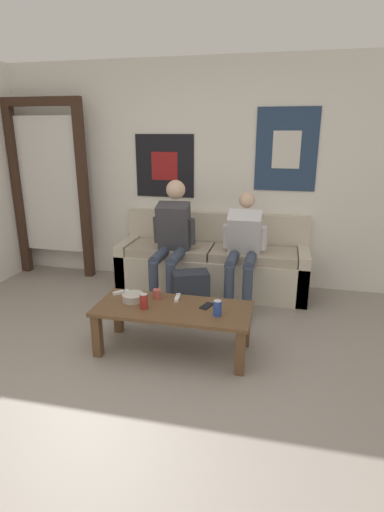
{
  "coord_description": "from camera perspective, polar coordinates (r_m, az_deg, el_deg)",
  "views": [
    {
      "loc": [
        0.98,
        -2.05,
        1.77
      ],
      "look_at": [
        0.2,
        1.36,
        0.67
      ],
      "focal_mm": 28.0,
      "sensor_mm": 36.0,
      "label": 1
    }
  ],
  "objects": [
    {
      "name": "backpack",
      "position": [
        3.95,
        -0.17,
        -5.68
      ],
      "size": [
        0.4,
        0.33,
        0.47
      ],
      "color": "#282D38",
      "rests_on": "ground_plane"
    },
    {
      "name": "cell_phone",
      "position": [
        3.3,
        2.11,
        -7.12
      ],
      "size": [
        0.11,
        0.15,
        0.01
      ],
      "color": "black",
      "rests_on": "coffee_table"
    },
    {
      "name": "coffee_table",
      "position": [
        3.32,
        -2.73,
        -8.34
      ],
      "size": [
        1.27,
        0.54,
        0.4
      ],
      "color": "brown",
      "rests_on": "ground_plane"
    },
    {
      "name": "person_seated_teen",
      "position": [
        4.15,
        7.3,
        1.44
      ],
      "size": [
        0.47,
        0.88,
        1.16
      ],
      "color": "#384256",
      "rests_on": "ground_plane"
    },
    {
      "name": "pillar_candle",
      "position": [
        3.45,
        -5.03,
        -5.41
      ],
      "size": [
        0.07,
        0.07,
        0.09
      ],
      "color": "#B24C42",
      "rests_on": "coffee_table"
    },
    {
      "name": "ground_plane",
      "position": [
        2.88,
        -10.71,
        -20.85
      ],
      "size": [
        18.0,
        18.0,
        0.0
      ],
      "primitive_type": "plane",
      "color": "gray"
    },
    {
      "name": "drink_can_red",
      "position": [
        3.26,
        -6.91,
        -6.43
      ],
      "size": [
        0.07,
        0.07,
        0.12
      ],
      "color": "maroon",
      "rests_on": "coffee_table"
    },
    {
      "name": "game_controller_near_right",
      "position": [
        3.43,
        -2.11,
        -5.96
      ],
      "size": [
        0.05,
        0.15,
        0.03
      ],
      "color": "white",
      "rests_on": "coffee_table"
    },
    {
      "name": "person_seated_adult",
      "position": [
        4.25,
        -2.95,
        2.78
      ],
      "size": [
        0.47,
        0.86,
        1.28
      ],
      "color": "#384256",
      "rests_on": "ground_plane"
    },
    {
      "name": "game_controller_near_left",
      "position": [
        3.6,
        -10.11,
        -5.11
      ],
      "size": [
        0.13,
        0.12,
        0.03
      ],
      "color": "white",
      "rests_on": "coffee_table"
    },
    {
      "name": "door_frame",
      "position": [
        5.26,
        -19.71,
        10.15
      ],
      "size": [
        1.0,
        0.1,
        2.15
      ],
      "color": "#382319",
      "rests_on": "ground_plane"
    },
    {
      "name": "ceramic_bowl",
      "position": [
        3.42,
        -8.43,
        -5.79
      ],
      "size": [
        0.19,
        0.19,
        0.07
      ],
      "color": "#B7B2A8",
      "rests_on": "coffee_table"
    },
    {
      "name": "drink_can_blue",
      "position": [
        3.12,
        3.65,
        -7.44
      ],
      "size": [
        0.07,
        0.07,
        0.12
      ],
      "color": "#28479E",
      "rests_on": "coffee_table"
    },
    {
      "name": "couch",
      "position": [
        4.61,
        2.93,
        -1.19
      ],
      "size": [
        2.13,
        0.66,
        0.87
      ],
      "color": "beige",
      "rests_on": "ground_plane"
    },
    {
      "name": "wall_back",
      "position": [
        4.76,
        0.94,
        11.44
      ],
      "size": [
        10.0,
        0.07,
        2.55
      ],
      "color": "white",
      "rests_on": "ground_plane"
    }
  ]
}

